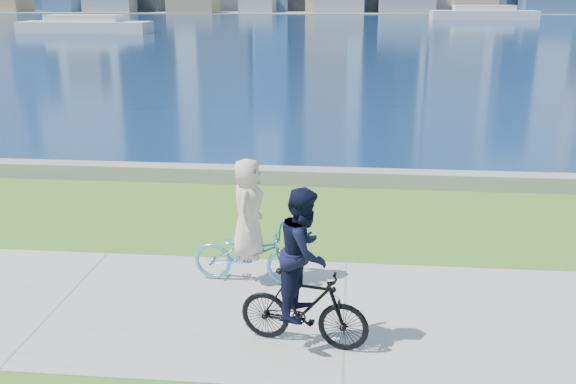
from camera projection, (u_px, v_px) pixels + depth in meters
name	position (u px, v px, depth m)	size (l,w,h in m)	color
ground	(62.00, 302.00, 9.12)	(320.00, 320.00, 0.00)	#3B6B1C
concrete_path	(62.00, 302.00, 9.11)	(80.00, 3.50, 0.02)	#9C9C97
seawall	(177.00, 173.00, 14.95)	(90.00, 0.50, 0.35)	gray
bay_water	(320.00, 27.00, 77.46)	(320.00, 131.00, 0.01)	#0B234C
far_shore	(334.00, 12.00, 132.49)	(320.00, 30.00, 0.12)	gray
ferry_near	(85.00, 25.00, 66.69)	(13.48, 3.85, 1.83)	silver
ferry_far	(484.00, 14.00, 96.97)	(15.64, 4.47, 2.12)	silver
cyclist_woman	(249.00, 238.00, 9.52)	(0.77, 1.76, 1.92)	#51A9C5
cyclist_man	(304.00, 281.00, 7.76)	(0.79, 1.69, 2.04)	black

